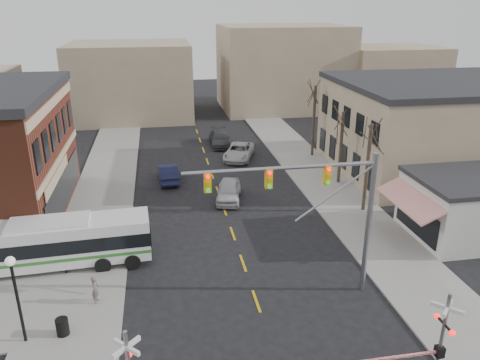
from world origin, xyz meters
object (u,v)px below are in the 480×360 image
at_px(pedestrian_near, 95,289).
at_px(street_lamp, 14,282).
at_px(transit_bus, 52,243).
at_px(car_b, 168,173).
at_px(trash_bin, 62,327).
at_px(car_a, 229,191).
at_px(car_c, 239,152).
at_px(traffic_signal_mast, 321,198).
at_px(rr_crossing_east, 433,336).
at_px(car_d, 220,139).
at_px(pedestrian_far, 69,259).

bearing_deg(pedestrian_near, street_lamp, 137.77).
relative_size(transit_bus, car_b, 2.51).
relative_size(street_lamp, trash_bin, 5.22).
distance_m(street_lamp, car_a, 19.58).
bearing_deg(car_c, traffic_signal_mast, -69.23).
distance_m(car_a, pedestrian_near, 15.56).
bearing_deg(rr_crossing_east, traffic_signal_mast, 114.05).
distance_m(street_lamp, car_d, 33.73).
height_order(trash_bin, pedestrian_near, pedestrian_near).
bearing_deg(car_d, street_lamp, -111.74).
xyz_separation_m(car_a, car_c, (2.68, 10.40, -0.01)).
height_order(traffic_signal_mast, trash_bin, traffic_signal_mast).
bearing_deg(transit_bus, pedestrian_near, -55.61).
bearing_deg(traffic_signal_mast, transit_bus, 159.72).
relative_size(street_lamp, car_c, 0.82).
bearing_deg(car_d, pedestrian_far, -114.59).
relative_size(car_c, pedestrian_far, 3.42).
bearing_deg(car_c, car_d, 124.89).
distance_m(transit_bus, car_d, 27.51).
distance_m(car_b, car_d, 12.04).
distance_m(car_d, pedestrian_far, 27.68).
distance_m(street_lamp, trash_bin, 3.24).
bearing_deg(pedestrian_near, pedestrian_far, 34.94).
xyz_separation_m(street_lamp, pedestrian_near, (2.97, 2.59, -2.44)).
bearing_deg(transit_bus, car_c, 52.24).
xyz_separation_m(transit_bus, car_a, (11.93, 8.46, -0.90)).
relative_size(street_lamp, car_b, 0.98).
bearing_deg(pedestrian_far, car_d, 11.79).
bearing_deg(car_d, rr_crossing_east, -81.58).
height_order(rr_crossing_east, car_b, rr_crossing_east).
bearing_deg(pedestrian_near, rr_crossing_east, -111.03).
bearing_deg(car_c, rr_crossing_east, -63.86).
height_order(transit_bus, traffic_signal_mast, traffic_signal_mast).
distance_m(rr_crossing_east, trash_bin, 16.83).
bearing_deg(pedestrian_far, pedestrian_near, -113.59).
bearing_deg(traffic_signal_mast, pedestrian_near, 174.12).
relative_size(car_a, car_d, 0.87).
bearing_deg(rr_crossing_east, transit_bus, 145.86).
xyz_separation_m(transit_bus, pedestrian_far, (1.02, -0.75, -0.76)).
relative_size(rr_crossing_east, car_c, 1.02).
relative_size(car_d, pedestrian_far, 3.28).
xyz_separation_m(car_c, car_d, (-1.31, 5.20, 0.00)).
relative_size(trash_bin, pedestrian_near, 0.56).
height_order(rr_crossing_east, car_c, rr_crossing_east).
height_order(traffic_signal_mast, car_d, traffic_signal_mast).
distance_m(trash_bin, car_d, 32.84).
height_order(trash_bin, car_d, car_d).
bearing_deg(car_d, car_b, -118.48).
bearing_deg(car_a, car_d, 97.69).
bearing_deg(car_b, traffic_signal_mast, 108.41).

